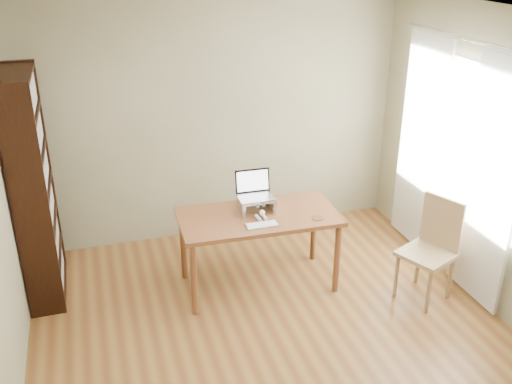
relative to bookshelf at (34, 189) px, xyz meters
name	(u,v)px	position (x,y,z in m)	size (l,w,h in m)	color
room	(292,209)	(1.86, -1.54, 0.25)	(4.04, 4.54, 2.64)	brown
bookshelf	(34,189)	(0.00, 0.00, 0.00)	(0.30, 0.90, 2.10)	black
curtains	(452,161)	(3.75, -0.75, 0.12)	(0.03, 1.90, 2.25)	white
desk	(259,224)	(1.93, -0.50, -0.39)	(1.49, 0.77, 0.75)	brown
laptop_stand	(256,203)	(1.93, -0.42, -0.22)	(0.32, 0.25, 0.13)	silver
laptop	(254,190)	(1.93, -0.37, -0.11)	(0.33, 0.28, 0.23)	silver
keyboard	(262,225)	(1.90, -0.72, -0.29)	(0.29, 0.13, 0.02)	silver
coaster	(317,218)	(2.42, -0.73, -0.30)	(0.11, 0.11, 0.01)	brown
cat	(254,203)	(1.92, -0.39, -0.23)	(0.26, 0.49, 0.17)	#474038
chair	(434,247)	(3.40, -1.16, -0.53)	(0.57, 0.56, 0.96)	tan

